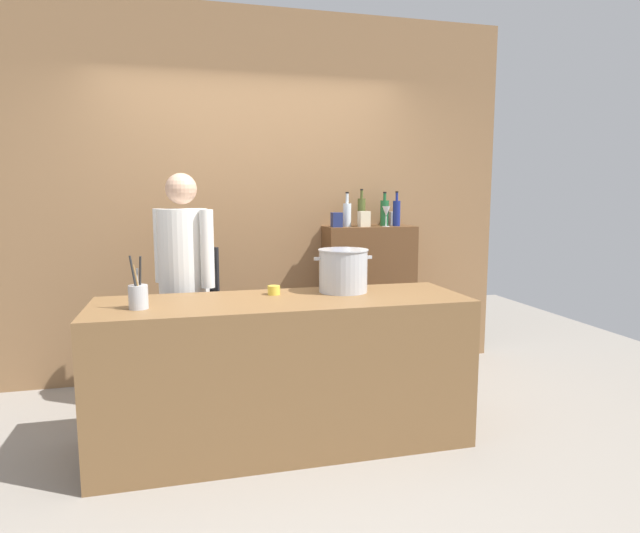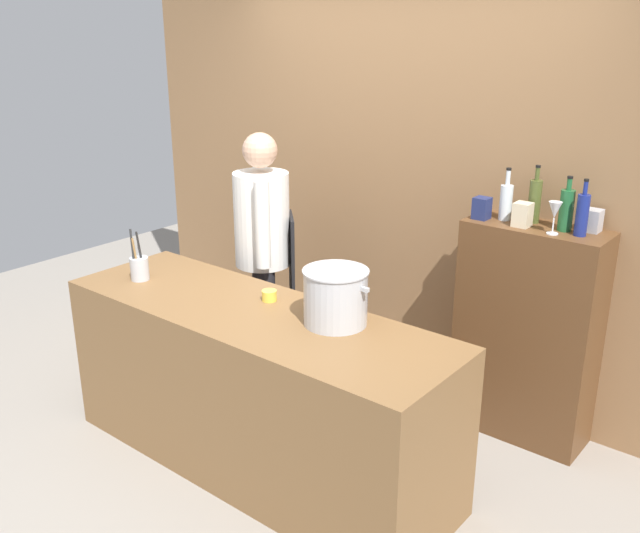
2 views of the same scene
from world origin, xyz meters
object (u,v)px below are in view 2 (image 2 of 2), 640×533
Objects in this scene: stockpot_large at (336,297)px; butter_jar at (269,296)px; chef at (263,245)px; spice_tin_cream at (522,215)px; wine_glass_tall at (555,211)px; wine_bottle_green at (566,209)px; spice_tin_navy at (482,208)px; spice_tin_silver at (592,220)px; wine_bottle_cobalt at (582,214)px; utensil_crock at (139,267)px; wine_bottle_clear at (506,201)px; wine_bottle_olive at (535,200)px.

stockpot_large is 0.46m from butter_jar.
spice_tin_cream is at bearing -117.30° from chef.
stockpot_large is at bearing -1.49° from butter_jar.
wine_bottle_green is at bearing 76.58° from wine_glass_tall.
spice_tin_navy is (0.24, 0.99, 0.27)m from stockpot_large.
chef is 13.86× the size of spice_tin_navy.
wine_bottle_green is 1.70× the size of wine_glass_tall.
spice_tin_silver is at bearing 54.83° from stockpot_large.
spice_tin_cream is at bearing -174.63° from wine_bottle_cobalt.
wine_glass_tall is (1.89, 1.18, 0.40)m from utensil_crock.
wine_bottle_clear is 1.00× the size of wine_bottle_green.
utensil_crock is at bearing -169.98° from stockpot_large.
wine_bottle_cobalt is at bearing -20.99° from wine_bottle_green.
spice_tin_cream is at bearing -0.41° from spice_tin_navy.
stockpot_large reaches higher than butter_jar.
wine_glass_tall is at bearing -17.89° from wine_bottle_clear.
spice_tin_navy reaches higher than utensil_crock.
spice_tin_navy is (-0.54, -0.03, -0.05)m from wine_bottle_cobalt.
spice_tin_cream reaches higher than utensil_crock.
butter_jar is at bearing -137.18° from wine_bottle_green.
wine_bottle_green reaches higher than wine_glass_tall.
butter_jar is at bearing -179.08° from chef.
wine_bottle_cobalt reaches higher than stockpot_large.
wine_bottle_olive is 0.31m from spice_tin_silver.
wine_bottle_clear is 0.46m from spice_tin_silver.
chef is 12.90× the size of spice_tin_cream.
stockpot_large is 1.21× the size of wine_bottle_olive.
wine_bottle_green is at bearing 42.82° from butter_jar.
stockpot_large is 4.85× the size of butter_jar.
butter_jar is 0.25× the size of wine_bottle_olive.
chef is 9.77× the size of wine_glass_tall.
utensil_crock is 2.39m from wine_bottle_cobalt.
wine_bottle_clear is at bearing 179.80° from wine_bottle_green.
butter_jar is 1.52m from wine_glass_tall.
stockpot_large is 1.25m from utensil_crock.
chef is 1.57m from spice_tin_cream.
stockpot_large is 1.29× the size of wine_bottle_cobalt.
butter_jar is (0.54, -0.52, -0.04)m from chef.
wine_bottle_cobalt reaches higher than wine_bottle_green.
wine_bottle_olive is at bearing 166.61° from wine_bottle_green.
wine_bottle_cobalt is at bearing 52.68° from stockpot_large.
wine_bottle_clear reaches higher than utensil_crock.
butter_jar is 1.51m from wine_bottle_olive.
spice_tin_silver is (0.14, 0.17, -0.06)m from wine_glass_tall.
wine_bottle_clear is at bearing -162.70° from wine_bottle_olive.
spice_tin_navy is at bearing -156.61° from wine_bottle_olive.
spice_tin_silver reaches higher than stockpot_large.
spice_tin_navy is 1.02× the size of spice_tin_silver.
wine_bottle_olive is (-0.19, 0.05, 0.01)m from wine_bottle_green.
wine_bottle_cobalt is 2.28× the size of spice_tin_cream.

